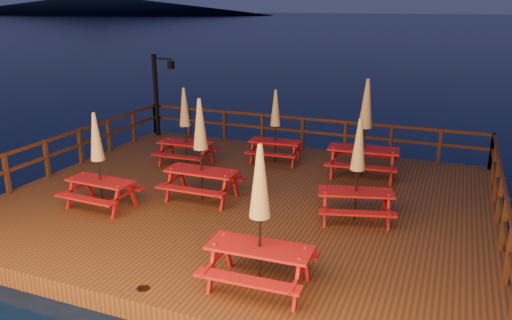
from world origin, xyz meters
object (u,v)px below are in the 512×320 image
(lamp_post, at_px, (159,88))
(picnic_table_1, at_px, (275,125))
(picnic_table_0, at_px, (201,148))
(picnic_table_2, at_px, (365,127))

(lamp_post, bearing_deg, picnic_table_1, -16.15)
(picnic_table_0, bearing_deg, picnic_table_2, 42.94)
(picnic_table_2, bearing_deg, picnic_table_0, -141.43)
(lamp_post, distance_m, picnic_table_1, 5.29)
(picnic_table_0, distance_m, picnic_table_1, 3.68)
(lamp_post, xyz_separation_m, picnic_table_0, (4.40, -5.08, -0.45))
(lamp_post, relative_size, picnic_table_2, 1.07)
(picnic_table_0, bearing_deg, picnic_table_1, 79.26)
(picnic_table_2, bearing_deg, lamp_post, 161.89)
(lamp_post, height_order, picnic_table_1, lamp_post)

